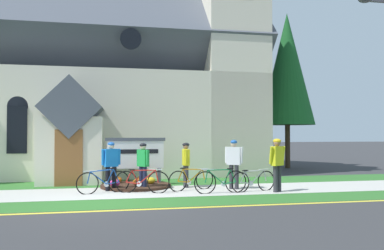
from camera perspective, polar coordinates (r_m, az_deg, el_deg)
The scene contains 20 objects.
ground at distance 15.16m, azimuth -13.00°, elevation -8.63°, with size 140.00×140.00×0.00m, color #333335.
sidewalk_slab at distance 13.10m, azimuth -8.62°, elevation -9.79°, with size 32.00×2.53×0.01m, color #B7B5AD.
grass_verge at distance 11.08m, azimuth -8.17°, elevation -11.37°, with size 32.00×1.58×0.01m, color #2D6628.
church_lawn at distance 15.48m, azimuth -8.99°, elevation -8.48°, with size 24.00×2.27×0.01m, color #2D6628.
curb_paint_stripe at distance 10.15m, azimuth -7.91°, elevation -12.30°, with size 28.00×0.16×0.01m, color yellow.
church_building at distance 20.73m, azimuth -8.26°, elevation 6.07°, with size 13.32×10.57×12.78m.
church_sign at distance 14.67m, azimuth -8.36°, elevation -4.31°, with size 2.25×0.17×1.79m.
flower_bed at distance 14.33m, azimuth -8.39°, elevation -8.74°, with size 2.54×2.54×0.34m.
bicycle_orange at distance 12.73m, azimuth 4.29°, elevation -8.32°, with size 1.80×0.18×0.84m.
bicycle_green at distance 13.01m, azimuth -12.94°, elevation -8.18°, with size 1.70×0.53×0.84m.
bicycle_silver at distance 12.83m, azimuth -7.43°, elevation -8.27°, with size 1.75×0.55×0.81m.
bicycle_red at distance 13.21m, azimuth 9.06°, elevation -8.16°, with size 1.68×0.49×0.76m.
bicycle_yellow at distance 13.35m, azimuth -0.11°, elevation -8.06°, with size 1.69×0.65×0.82m.
cyclist_in_orange_jersey at distance 13.19m, azimuth 12.49°, elevation -5.11°, with size 0.63×0.47×1.78m.
cyclist_in_white_jersey at distance 13.62m, azimuth 6.22°, elevation -5.18°, with size 0.53×0.51×1.73m.
cyclist_in_blue_jersey at distance 13.42m, azimuth -11.89°, elevation -5.42°, with size 0.63×0.38×1.66m.
cyclist_in_yellow_jersey at distance 13.63m, azimuth -7.26°, elevation -5.52°, with size 0.42×0.64×1.62m.
cyclist_in_green_jersey at distance 13.97m, azimuth -0.91°, elevation -5.42°, with size 0.26×0.75×1.62m.
roadside_conifer at distance 22.91m, azimuth 13.90°, elevation 8.04°, with size 3.07×3.07×8.87m.
distant_hill at distance 89.21m, azimuth -19.24°, elevation -2.48°, with size 75.03×46.52×25.64m, color #847A5B.
Camera 1 is at (0.52, -11.02, 1.94)m, focal length 36.04 mm.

